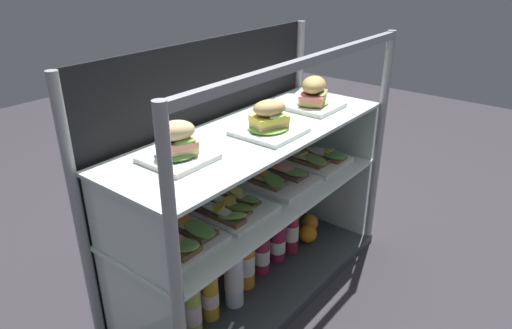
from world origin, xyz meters
TOP-DOWN VIEW (x-y plane):
  - ground_plane at (0.00, 0.00)m, footprint 6.00×6.00m
  - case_base_deck at (0.00, 0.00)m, footprint 1.12×0.42m
  - case_frame at (0.00, 0.12)m, footprint 1.12×0.42m
  - riser_lower_tier at (0.00, 0.00)m, footprint 1.06×0.36m
  - shelf_lower_glass at (0.00, 0.00)m, footprint 1.07×0.37m
  - riser_upper_tier at (0.00, 0.00)m, footprint 1.06×0.36m
  - shelf_upper_glass at (0.00, 0.00)m, footprint 1.07×0.37m
  - plated_roll_sandwich_far_right at (-0.32, 0.03)m, footprint 0.17×0.17m
  - plated_roll_sandwich_near_left_corner at (0.01, -0.05)m, footprint 0.19×0.19m
  - plated_roll_sandwich_mid_left at (0.32, -0.02)m, footprint 0.19×0.19m
  - open_sandwich_tray_far_right at (-0.36, 0.01)m, footprint 0.22×0.28m
  - open_sandwich_tray_near_left_corner at (-0.14, 0.01)m, footprint 0.22×0.28m
  - open_sandwich_tray_left_of_center at (0.13, 0.01)m, footprint 0.22×0.28m
  - open_sandwich_tray_mid_right at (0.36, -0.00)m, footprint 0.22×0.28m
  - juice_bottle_back_right at (-0.43, 0.01)m, footprint 0.06×0.06m
  - juice_bottle_back_center at (-0.33, -0.00)m, footprint 0.06×0.06m
  - juice_bottle_back_left at (-0.25, 0.00)m, footprint 0.06×0.06m
  - juice_bottle_front_fourth at (-0.15, -0.02)m, footprint 0.07×0.07m
  - juice_bottle_front_second at (-0.05, 0.01)m, footprint 0.07×0.07m
  - juice_bottle_front_left_end at (0.06, 0.02)m, footprint 0.06×0.06m
  - juice_bottle_front_middle at (0.15, 0.01)m, footprint 0.07×0.07m
  - juice_bottle_tucked_behind at (0.23, -0.00)m, footprint 0.06×0.06m
  - orange_fruit_beside_bottles at (0.33, -0.02)m, footprint 0.08×0.08m
  - orange_fruit_near_left_post at (0.42, 0.02)m, footprint 0.08×0.08m

SIDE VIEW (x-z plane):
  - ground_plane at x=0.00m, z-range -0.02..0.00m
  - case_base_deck at x=0.00m, z-range 0.00..0.04m
  - orange_fruit_near_left_post at x=0.42m, z-range 0.04..0.11m
  - orange_fruit_beside_bottles at x=0.33m, z-range 0.04..0.12m
  - juice_bottle_front_middle at x=0.15m, z-range 0.02..0.23m
  - juice_bottle_front_left_end at x=0.06m, z-range 0.02..0.23m
  - juice_bottle_back_left at x=-0.25m, z-range 0.02..0.24m
  - juice_bottle_back_center at x=-0.33m, z-range 0.02..0.24m
  - juice_bottle_tucked_behind at x=0.23m, z-range 0.02..0.25m
  - juice_bottle_back_right at x=-0.43m, z-range 0.02..0.26m
  - juice_bottle_front_second at x=-0.05m, z-range 0.02..0.27m
  - juice_bottle_front_fourth at x=-0.15m, z-range 0.02..0.27m
  - riser_lower_tier at x=0.00m, z-range 0.04..0.39m
  - shelf_lower_glass at x=0.00m, z-range 0.39..0.40m
  - open_sandwich_tray_mid_right at x=0.36m, z-range 0.39..0.45m
  - open_sandwich_tray_near_left_corner at x=-0.14m, z-range 0.39..0.45m
  - open_sandwich_tray_far_right at x=-0.36m, z-range 0.39..0.45m
  - open_sandwich_tray_left_of_center at x=0.13m, z-range 0.39..0.45m
  - case_frame at x=0.00m, z-range 0.04..0.95m
  - riser_upper_tier at x=0.00m, z-range 0.40..0.63m
  - shelf_upper_glass at x=0.00m, z-range 0.63..0.64m
  - plated_roll_sandwich_near_left_corner at x=0.01m, z-range 0.62..0.73m
  - plated_roll_sandwich_far_right at x=-0.32m, z-range 0.62..0.74m
  - plated_roll_sandwich_mid_left at x=0.32m, z-range 0.63..0.75m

